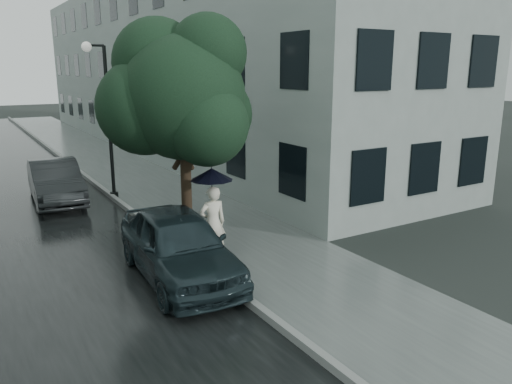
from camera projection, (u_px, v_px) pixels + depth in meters
ground at (299, 278)px, 10.78m from camera, size 120.00×120.00×0.00m
sidewalk at (135, 176)px, 20.85m from camera, size 3.50×60.00×0.01m
kerb_near at (90, 180)px, 19.91m from camera, size 0.15×60.00×0.15m
building_near at (177, 66)px, 28.61m from camera, size 7.02×36.00×9.00m
pedestrian at (213, 223)px, 11.68m from camera, size 0.67×0.47×1.76m
umbrella at (212, 174)px, 11.39m from camera, size 1.04×1.04×1.31m
street_tree at (181, 95)px, 11.80m from camera, size 3.86×3.50×5.66m
lamp_post at (104, 112)px, 16.71m from camera, size 0.85×0.32×5.24m
car_near at (179, 245)px, 10.63m from camera, size 2.03×4.46×1.49m
car_far at (55, 181)px, 16.75m from camera, size 1.73×4.33×1.40m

